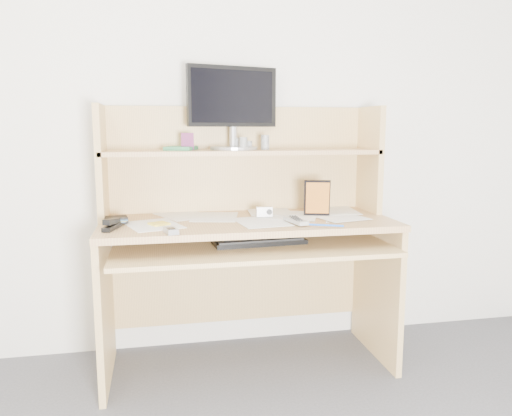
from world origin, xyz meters
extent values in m
cube|color=silver|center=(0.00, 1.80, 1.25)|extent=(3.60, 0.04, 2.50)
cube|color=tan|center=(0.00, 1.48, 0.73)|extent=(1.40, 0.60, 0.03)
cube|color=tan|center=(-0.68, 1.48, 0.36)|extent=(0.03, 0.56, 0.72)
cube|color=tan|center=(0.68, 1.48, 0.36)|extent=(0.03, 0.56, 0.72)
cube|color=tan|center=(0.00, 1.77, 0.34)|extent=(1.34, 0.02, 0.41)
cube|color=tan|center=(0.00, 1.36, 0.64)|extent=(1.28, 0.55, 0.02)
cube|color=tan|center=(0.00, 1.77, 1.02)|extent=(1.40, 0.02, 0.55)
cube|color=tan|center=(-0.68, 1.63, 1.02)|extent=(0.03, 0.30, 0.55)
cube|color=tan|center=(0.68, 1.63, 1.02)|extent=(0.03, 0.30, 0.55)
cube|color=tan|center=(0.00, 1.63, 1.07)|extent=(1.38, 0.30, 0.02)
cube|color=white|center=(0.00, 1.48, 0.75)|extent=(1.32, 0.54, 0.01)
cube|color=black|center=(0.04, 1.39, 0.66)|extent=(0.44, 0.19, 0.02)
cube|color=black|center=(0.04, 1.39, 0.68)|extent=(0.41, 0.18, 0.01)
cube|color=#989893|center=(0.20, 1.33, 0.76)|extent=(0.08, 0.18, 0.02)
cube|color=#A1A1A3|center=(-0.38, 1.22, 0.77)|extent=(0.07, 0.10, 0.02)
cube|color=black|center=(-0.63, 1.36, 0.78)|extent=(0.08, 0.14, 0.04)
cube|color=black|center=(-0.62, 1.50, 0.77)|extent=(0.11, 0.10, 0.03)
cube|color=#EBF340|center=(-0.42, 1.43, 0.76)|extent=(0.11, 0.11, 0.01)
cube|color=silver|center=(0.09, 1.52, 0.78)|extent=(0.08, 0.03, 0.05)
cube|color=black|center=(0.35, 1.49, 0.85)|extent=(0.13, 0.05, 0.18)
cylinder|color=blue|center=(0.31, 1.22, 0.76)|extent=(0.14, 0.07, 0.01)
cube|color=#A42415|center=(-0.27, 1.63, 1.12)|extent=(0.06, 0.02, 0.08)
cube|color=#348244|center=(-0.30, 1.67, 1.09)|extent=(0.18, 0.21, 0.02)
cylinder|color=black|center=(-0.03, 1.66, 1.11)|extent=(0.05, 0.05, 0.06)
cylinder|color=silver|center=(0.00, 1.59, 1.11)|extent=(0.05, 0.05, 0.06)
cylinder|color=black|center=(0.04, 1.65, 1.10)|extent=(0.04, 0.04, 0.04)
cylinder|color=white|center=(0.12, 1.62, 1.12)|extent=(0.05, 0.05, 0.07)
cylinder|color=#ADAEB2|center=(-0.04, 1.65, 1.09)|extent=(0.24, 0.24, 0.01)
cylinder|color=#ADAEB2|center=(-0.04, 1.66, 1.15)|extent=(0.04, 0.04, 0.10)
cube|color=black|center=(-0.04, 1.68, 1.35)|extent=(0.47, 0.15, 0.30)
cube|color=black|center=(-0.04, 1.66, 1.35)|extent=(0.43, 0.12, 0.26)
camera|label=1|loc=(-0.43, -0.86, 1.19)|focal=35.00mm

